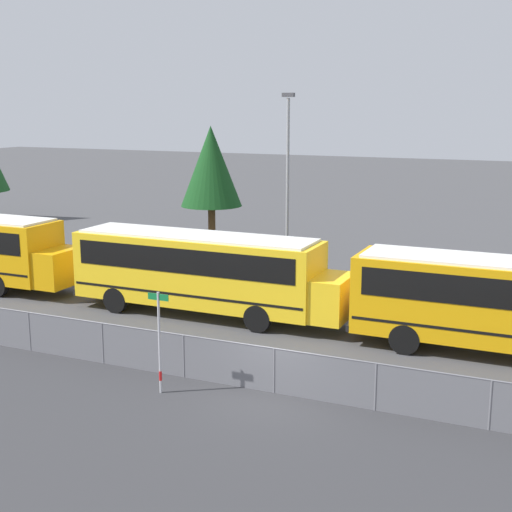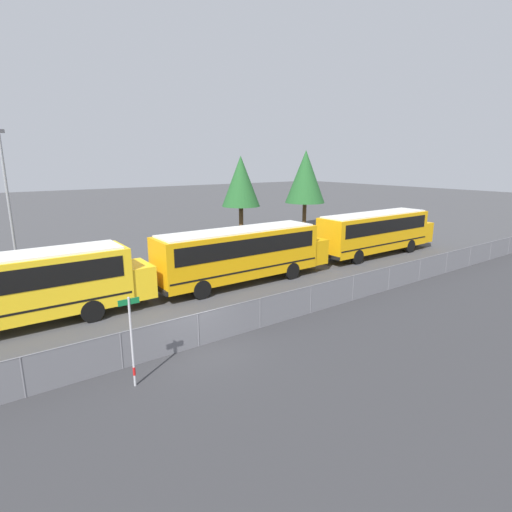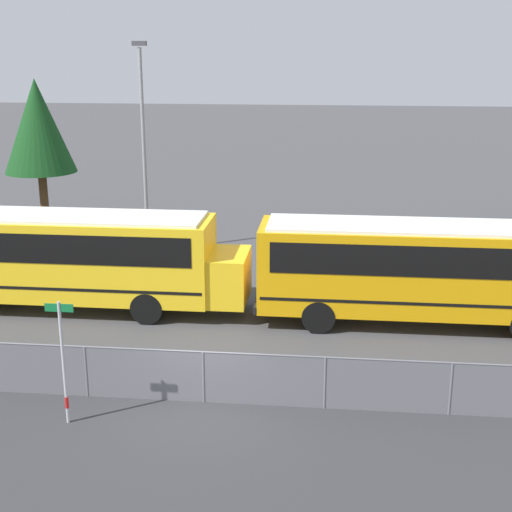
{
  "view_description": "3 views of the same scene",
  "coord_description": "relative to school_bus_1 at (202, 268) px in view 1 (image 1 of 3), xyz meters",
  "views": [
    {
      "loc": [
        7.77,
        -18.92,
        8.62
      ],
      "look_at": [
        -3.73,
        7.03,
        2.6
      ],
      "focal_mm": 50.0,
      "sensor_mm": 36.0,
      "label": 1
    },
    {
      "loc": [
        -6.97,
        -13.7,
        7.48
      ],
      "look_at": [
        6.77,
        5.35,
        1.85
      ],
      "focal_mm": 28.0,
      "sensor_mm": 36.0,
      "label": 2
    },
    {
      "loc": [
        3.14,
        -16.64,
        8.97
      ],
      "look_at": [
        0.76,
        5.75,
        2.35
      ],
      "focal_mm": 50.0,
      "sensor_mm": 36.0,
      "label": 3
    }
  ],
  "objects": [
    {
      "name": "street_sign",
      "position": [
        2.72,
        -7.8,
        -0.36
      ],
      "size": [
        0.7,
        0.09,
        3.18
      ],
      "color": "#B7B7BC",
      "rests_on": "ground_plane"
    },
    {
      "name": "light_pole",
      "position": [
        0.88,
        7.4,
        2.95
      ],
      "size": [
        0.6,
        0.24,
        9.21
      ],
      "color": "gray",
      "rests_on": "ground_plane"
    },
    {
      "name": "tree_0",
      "position": [
        -5.97,
        12.4,
        3.0
      ],
      "size": [
        3.66,
        3.66,
        7.46
      ],
      "color": "#51381E",
      "rests_on": "ground_plane"
    },
    {
      "name": "ground_plane",
      "position": [
        5.9,
        -6.4,
        -2.05
      ],
      "size": [
        200.0,
        200.0,
        0.0
      ],
      "primitive_type": "plane",
      "color": "#424244"
    },
    {
      "name": "school_bus_1",
      "position": [
        0.0,
        0.0,
        0.0
      ],
      "size": [
        11.97,
        2.58,
        3.43
      ],
      "color": "yellow",
      "rests_on": "ground_plane"
    },
    {
      "name": "fence",
      "position": [
        5.9,
        -6.4,
        -1.3
      ],
      "size": [
        63.01,
        0.07,
        1.45
      ],
      "color": "#9EA0A5",
      "rests_on": "ground_plane"
    },
    {
      "name": "road_strip",
      "position": [
        5.9,
        -12.4,
        -2.04
      ],
      "size": [
        96.94,
        12.0,
        0.01
      ],
      "color": "#333335",
      "rests_on": "ground_plane"
    }
  ]
}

